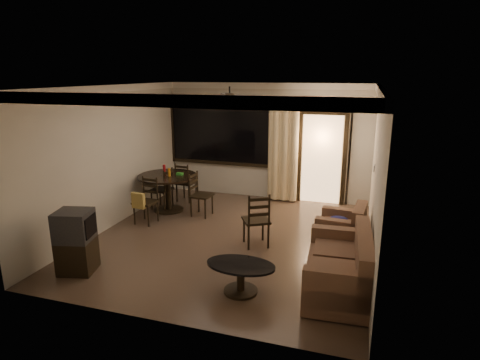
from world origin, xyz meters
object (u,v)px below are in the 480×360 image
(dining_chair_west, at_px, (163,197))
(coffee_table, at_px, (241,273))
(dining_table, at_px, (168,183))
(side_chair, at_px, (256,230))
(dining_chair_east, at_px, (201,203))
(armchair, at_px, (344,230))
(dining_chair_south, at_px, (146,209))
(dining_chair_north, at_px, (186,189))
(tv_cabinet, at_px, (76,241))
(sofa, at_px, (342,269))

(dining_chair_west, bearing_deg, coffee_table, 48.91)
(dining_table, xyz_separation_m, side_chair, (2.39, -1.26, -0.35))
(dining_chair_east, relative_size, armchair, 1.11)
(dining_table, height_order, dining_chair_west, dining_table)
(dining_chair_south, bearing_deg, side_chair, -3.76)
(dining_chair_north, xyz_separation_m, armchair, (3.82, -1.68, 0.05))
(dining_chair_south, xyz_separation_m, tv_cabinet, (0.06, -2.18, 0.20))
(sofa, bearing_deg, dining_chair_south, 155.71)
(armchair, bearing_deg, sofa, -82.10)
(side_chair, bearing_deg, coffee_table, 67.53)
(side_chair, bearing_deg, dining_table, -57.62)
(armchair, bearing_deg, dining_chair_east, 170.43)
(tv_cabinet, xyz_separation_m, sofa, (3.98, 0.61, -0.15))
(dining_chair_west, relative_size, armchair, 1.11)
(side_chair, bearing_deg, dining_chair_west, -57.25)
(dining_chair_east, height_order, coffee_table, dining_chair_east)
(dining_table, height_order, dining_chair_south, dining_table)
(side_chair, bearing_deg, tv_cabinet, 6.54)
(dining_chair_west, bearing_deg, dining_chair_north, 164.82)
(dining_chair_north, bearing_deg, sofa, 145.96)
(dining_table, bearing_deg, dining_chair_west, 157.29)
(dining_chair_south, height_order, coffee_table, dining_chair_south)
(dining_table, distance_m, sofa, 4.65)
(armchair, bearing_deg, tv_cabinet, -146.01)
(sofa, bearing_deg, coffee_table, -165.04)
(dining_chair_west, bearing_deg, dining_chair_south, 12.07)
(tv_cabinet, bearing_deg, dining_chair_south, 77.94)
(dining_table, xyz_separation_m, dining_chair_east, (0.83, -0.08, -0.36))
(dining_chair_north, relative_size, sofa, 0.57)
(dining_chair_north, height_order, armchair, dining_chair_north)
(dining_chair_west, distance_m, dining_chair_south, 0.94)
(dining_table, bearing_deg, side_chair, -27.80)
(dining_chair_east, bearing_deg, dining_chair_south, 135.70)
(dining_chair_north, bearing_deg, armchair, 161.79)
(dining_table, relative_size, armchair, 1.53)
(dining_chair_east, xyz_separation_m, armchair, (3.06, -0.82, 0.05))
(tv_cabinet, bearing_deg, armchair, 14.98)
(dining_table, bearing_deg, dining_chair_east, -5.61)
(dining_chair_north, bearing_deg, dining_chair_east, 136.76)
(dining_chair_east, height_order, dining_chair_south, same)
(dining_chair_east, relative_size, dining_chair_north, 1.00)
(armchair, bearing_deg, dining_chair_south, -175.26)
(dining_chair_south, bearing_deg, dining_chair_west, 102.07)
(dining_chair_north, xyz_separation_m, sofa, (3.88, -3.21, 0.06))
(dining_table, distance_m, dining_chair_south, 0.92)
(dining_table, relative_size, sofa, 0.79)
(dining_chair_north, xyz_separation_m, tv_cabinet, (-0.10, -3.82, 0.22))
(dining_chair_east, distance_m, dining_chair_south, 1.20)
(dining_chair_north, distance_m, armchair, 4.17)
(armchair, distance_m, side_chair, 1.55)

